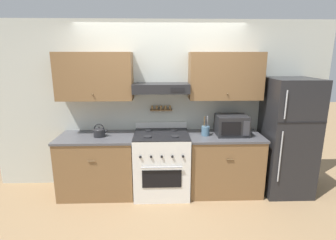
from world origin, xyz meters
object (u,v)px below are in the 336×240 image
(tea_kettle, at_px, (99,132))
(microwave, at_px, (232,125))
(stove_range, at_px, (162,163))
(refrigerator, at_px, (288,137))
(utensil_crock, at_px, (205,130))

(tea_kettle, xyz_separation_m, microwave, (1.93, 0.02, 0.08))
(stove_range, xyz_separation_m, refrigerator, (1.87, 0.00, 0.39))
(refrigerator, xyz_separation_m, tea_kettle, (-2.77, 0.01, 0.10))
(tea_kettle, relative_size, utensil_crock, 0.73)
(refrigerator, xyz_separation_m, microwave, (-0.84, 0.03, 0.18))
(stove_range, relative_size, utensil_crock, 3.50)
(stove_range, height_order, microwave, microwave)
(stove_range, relative_size, microwave, 2.27)
(tea_kettle, bearing_deg, microwave, 0.53)
(tea_kettle, bearing_deg, stove_range, -0.83)
(refrigerator, relative_size, utensil_crock, 5.89)
(refrigerator, xyz_separation_m, utensil_crock, (-1.23, 0.01, 0.11))
(tea_kettle, distance_m, microwave, 1.93)
(refrigerator, distance_m, tea_kettle, 2.77)
(refrigerator, distance_m, microwave, 0.86)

